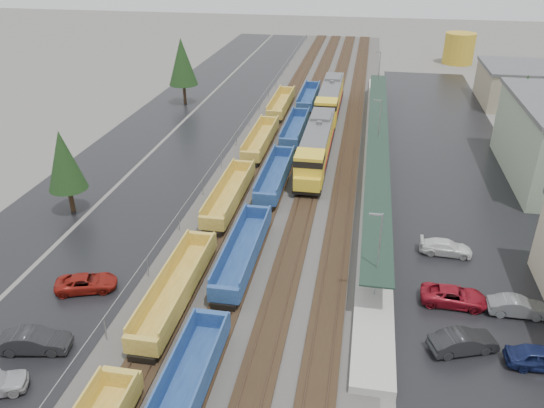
% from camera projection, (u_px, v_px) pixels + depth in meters
% --- Properties ---
extents(ballast_strip, '(20.00, 160.00, 0.08)m').
position_uv_depth(ballast_strip, '(311.00, 130.00, 78.95)').
color(ballast_strip, '#302D2B').
rests_on(ballast_strip, ground).
extents(trackbed, '(14.60, 160.00, 0.22)m').
position_uv_depth(trackbed, '(311.00, 129.00, 78.89)').
color(trackbed, black).
rests_on(trackbed, ground).
extents(west_parking_lot, '(10.00, 160.00, 0.02)m').
position_uv_depth(west_parking_lot, '(214.00, 125.00, 81.33)').
color(west_parking_lot, black).
rests_on(west_parking_lot, ground).
extents(west_road, '(9.00, 160.00, 0.02)m').
position_uv_depth(west_road, '(153.00, 121.00, 82.90)').
color(west_road, black).
rests_on(west_road, ground).
extents(east_commuter_lot, '(16.00, 100.00, 0.02)m').
position_uv_depth(east_commuter_lot, '(452.00, 165.00, 67.21)').
color(east_commuter_lot, black).
rests_on(east_commuter_lot, ground).
extents(station_platform, '(3.00, 80.00, 8.00)m').
position_uv_depth(station_platform, '(376.00, 155.00, 68.39)').
color(station_platform, '#9E9B93').
rests_on(station_platform, ground).
extents(chainlink_fence, '(0.08, 160.04, 2.02)m').
position_uv_depth(chainlink_fence, '(247.00, 120.00, 78.36)').
color(chainlink_fence, gray).
rests_on(chainlink_fence, ground).
extents(distant_hills, '(301.00, 140.00, 25.20)m').
position_uv_depth(distant_hills, '(471.00, 8.00, 203.70)').
color(distant_hills, '#455542').
rests_on(distant_hills, ground).
extents(tree_west_near, '(3.96, 3.96, 9.00)m').
position_uv_depth(tree_west_near, '(64.00, 160.00, 53.53)').
color(tree_west_near, '#332316').
rests_on(tree_west_near, ground).
extents(tree_west_far, '(4.84, 4.84, 11.00)m').
position_uv_depth(tree_west_far, '(182.00, 62.00, 88.07)').
color(tree_west_far, '#332316').
rests_on(tree_west_far, ground).
extents(tree_east, '(4.40, 4.40, 10.00)m').
position_uv_depth(tree_east, '(523.00, 101.00, 69.83)').
color(tree_east, '#332316').
rests_on(tree_east, ground).
extents(locomotive_lead, '(3.23, 21.28, 4.82)m').
position_uv_depth(locomotive_lead, '(316.00, 147.00, 65.83)').
color(locomotive_lead, black).
rests_on(locomotive_lead, ground).
extents(locomotive_trail, '(3.23, 21.28, 4.82)m').
position_uv_depth(locomotive_trail, '(330.00, 100.00, 84.20)').
color(locomotive_trail, black).
rests_on(locomotive_trail, ground).
extents(well_string_yellow, '(2.58, 100.46, 2.29)m').
position_uv_depth(well_string_yellow, '(207.00, 235.00, 49.59)').
color(well_string_yellow, '#A4892D').
rests_on(well_string_yellow, ground).
extents(well_string_blue, '(2.58, 97.36, 2.28)m').
position_uv_depth(well_string_blue, '(262.00, 209.00, 54.18)').
color(well_string_blue, navy).
rests_on(well_string_blue, ground).
extents(storage_tank, '(6.63, 6.63, 6.63)m').
position_uv_depth(storage_tank, '(459.00, 48.00, 117.45)').
color(storage_tank, gold).
rests_on(storage_tank, ground).
extents(parked_car_west_b, '(2.59, 5.17, 1.63)m').
position_uv_depth(parked_car_west_b, '(34.00, 341.00, 37.18)').
color(parked_car_west_b, black).
rests_on(parked_car_west_b, ground).
extents(parked_car_west_c, '(3.74, 5.39, 1.37)m').
position_uv_depth(parked_car_west_c, '(86.00, 283.00, 43.58)').
color(parked_car_west_c, maroon).
rests_on(parked_car_west_c, ground).
extents(parked_car_east_a, '(3.27, 5.11, 1.59)m').
position_uv_depth(parked_car_east_a, '(463.00, 342.00, 37.15)').
color(parked_car_east_a, black).
rests_on(parked_car_east_a, ground).
extents(parked_car_east_b, '(2.58, 5.26, 1.44)m').
position_uv_depth(parked_car_east_b, '(454.00, 296.00, 41.91)').
color(parked_car_east_b, maroon).
rests_on(parked_car_east_b, ground).
extents(parked_car_east_c, '(2.06, 4.75, 1.36)m').
position_uv_depth(parked_car_east_c, '(446.00, 247.00, 48.46)').
color(parked_car_east_c, silver).
rests_on(parked_car_east_c, ground).
extents(parked_car_east_d, '(2.03, 4.67, 1.57)m').
position_uv_depth(parked_car_east_d, '(541.00, 358.00, 35.79)').
color(parked_car_east_d, '#121B44').
rests_on(parked_car_east_d, ground).
extents(parked_car_east_e, '(1.67, 4.48, 1.46)m').
position_uv_depth(parked_car_east_e, '(518.00, 307.00, 40.72)').
color(parked_car_east_e, '#5D5F62').
rests_on(parked_car_east_e, ground).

